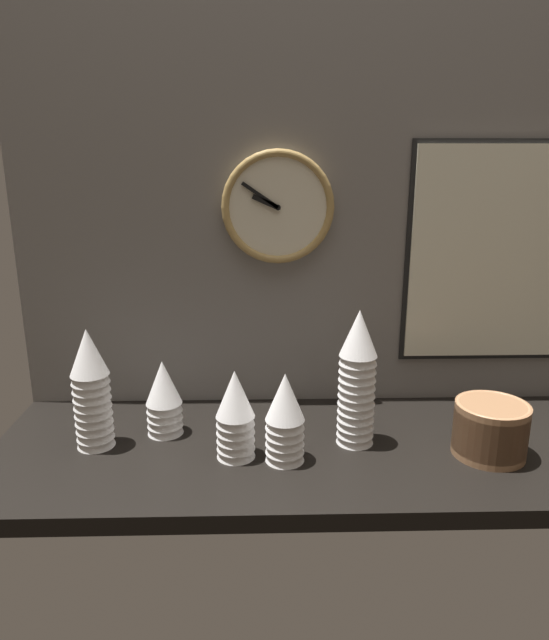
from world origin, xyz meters
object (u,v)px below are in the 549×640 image
cup_stack_far_left (91,389)px  cup_stack_left (164,398)px  cup_stack_center (285,418)px  bowl_stack_right (490,428)px  cup_stack_center_right (357,377)px  menu_board (500,254)px  cup_stack_center_left (235,414)px  wall_clock (278,207)px

cup_stack_far_left → cup_stack_left: (15.14, 5.86, -4.89)cm
cup_stack_center → bowl_stack_right: bearing=1.9°
cup_stack_far_left → cup_stack_center_right: cup_stack_center_right is taller
cup_stack_left → bowl_stack_right: (74.38, -12.17, -2.91)cm
cup_stack_center_right → cup_stack_center: 19.59cm
menu_board → cup_stack_center_right: bearing=-149.2°
cup_stack_center_left → wall_clock: size_ratio=0.73×
wall_clock → cup_stack_far_left: bearing=-151.3°
cup_stack_left → cup_stack_center_left: size_ratio=0.90×
cup_stack_far_left → cup_stack_center_right: (60.28, 0.42, 1.96)cm
cup_stack_center → bowl_stack_right: 46.21cm
cup_stack_far_left → cup_stack_center_right: size_ratio=0.88×
cup_stack_center_left → bowl_stack_right: 56.98cm
cup_stack_center → wall_clock: bearing=91.1°
cup_stack_far_left → menu_board: size_ratio=0.49×
cup_stack_left → cup_stack_center_right: bearing=-6.9°
wall_clock → cup_stack_center_right: bearing=-53.0°
cup_stack_far_left → cup_stack_center_left: cup_stack_far_left is taller
cup_stack_center_left → cup_stack_center_right: cup_stack_center_right is taller
wall_clock → cup_stack_center: bearing=-88.9°
cup_stack_center_left → wall_clock: 52.49cm
cup_stack_left → cup_stack_center_right: 45.98cm
cup_stack_center_right → cup_stack_center: (-16.78, -8.22, -5.87)cm
cup_stack_center_left → bowl_stack_right: size_ratio=1.27×
cup_stack_left → bowl_stack_right: 75.42cm
bowl_stack_right → menu_board: size_ratio=0.28×
cup_stack_center_right → cup_stack_center: bearing=-153.9°
cup_stack_center → wall_clock: wall_clock is taller
cup_stack_center_right → wall_clock: (-17.37, 23.07, 36.41)cm
wall_clock → menu_board: (57.60, 0.89, -12.21)cm
cup_stack_far_left → wall_clock: 62.17cm
cup_stack_center_left → cup_stack_center_right: size_ratio=0.64×
cup_stack_left → cup_stack_center: size_ratio=0.90×
cup_stack_center_right → cup_stack_left: bearing=173.1°
cup_stack_center_right → menu_board: size_ratio=0.56×
bowl_stack_right → menu_board: (10.99, 30.69, 33.96)cm
cup_stack_left → wall_clock: (27.77, 17.63, 43.26)cm
wall_clock → menu_board: menu_board is taller
cup_stack_center_left → wall_clock: (10.24, 29.38, 42.28)cm
cup_stack_left → wall_clock: 54.34cm
cup_stack_far_left → wall_clock: wall_clock is taller
cup_stack_far_left → cup_stack_center: 44.37cm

